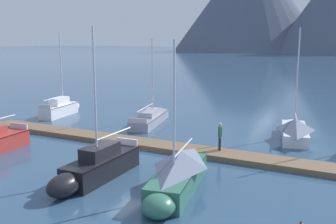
# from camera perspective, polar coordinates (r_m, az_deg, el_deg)

# --- Properties ---
(ground_plane) EXTENTS (700.00, 700.00, 0.00)m
(ground_plane) POSITION_cam_1_polar(r_m,az_deg,el_deg) (22.10, -7.84, -7.60)
(ground_plane) COLOR #2D4C6B
(dock) EXTENTS (28.60, 3.04, 0.30)m
(dock) POSITION_cam_1_polar(r_m,az_deg,el_deg) (25.19, -2.27, -4.88)
(dock) COLOR brown
(dock) RESTS_ON ground
(sailboat_nearest_berth) EXTENTS (2.31, 5.41, 7.54)m
(sailboat_nearest_berth) POSITION_cam_1_polar(r_m,az_deg,el_deg) (36.96, -15.47, 0.58)
(sailboat_nearest_berth) COLOR silver
(sailboat_nearest_berth) RESTS_ON ground
(sailboat_mid_dock_port) EXTENTS (3.46, 7.56, 6.96)m
(sailboat_mid_dock_port) POSITION_cam_1_polar(r_m,az_deg,el_deg) (32.38, -2.47, -0.79)
(sailboat_mid_dock_port) COLOR #93939E
(sailboat_mid_dock_port) RESTS_ON ground
(sailboat_mid_dock_starboard) EXTENTS (1.85, 6.63, 7.50)m
(sailboat_mid_dock_starboard) POSITION_cam_1_polar(r_m,az_deg,el_deg) (19.57, -10.71, -8.02)
(sailboat_mid_dock_starboard) COLOR black
(sailboat_mid_dock_starboard) RESTS_ON ground
(sailboat_far_berth) EXTENTS (3.07, 6.75, 6.89)m
(sailboat_far_berth) POSITION_cam_1_polar(r_m,az_deg,el_deg) (17.92, 1.39, -9.04)
(sailboat_far_berth) COLOR #336B56
(sailboat_far_berth) RESTS_ON ground
(sailboat_outer_slip) EXTENTS (3.22, 6.83, 7.71)m
(sailboat_outer_slip) POSITION_cam_1_polar(r_m,az_deg,el_deg) (28.75, 18.20, -2.27)
(sailboat_outer_slip) COLOR white
(sailboat_outer_slip) RESTS_ON ground
(person_on_dock) EXTENTS (0.36, 0.54, 1.69)m
(person_on_dock) POSITION_cam_1_polar(r_m,az_deg,el_deg) (23.45, 7.67, -3.32)
(person_on_dock) COLOR #232328
(person_on_dock) RESTS_ON dock
(mooring_buoy_channel_marker) EXTENTS (0.40, 0.40, 0.48)m
(mooring_buoy_channel_marker) POSITION_cam_1_polar(r_m,az_deg,el_deg) (29.55, -22.48, -3.26)
(mooring_buoy_channel_marker) COLOR white
(mooring_buoy_channel_marker) RESTS_ON ground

